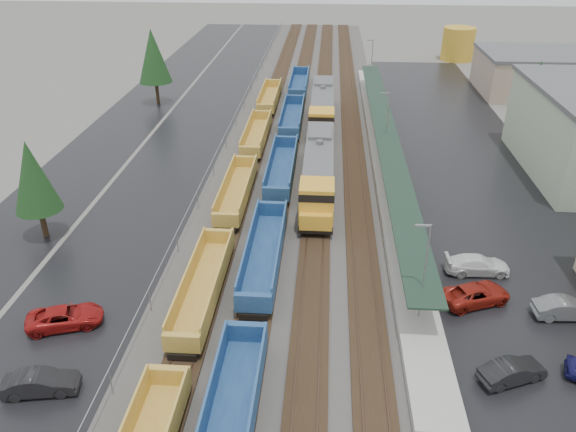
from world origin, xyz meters
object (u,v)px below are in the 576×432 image
(locomotive_trail, at_px, (322,109))
(well_string_blue, at_px, (274,205))
(locomotive_lead, at_px, (318,172))
(storage_tank, at_px, (458,44))
(parked_car_west_b, at_px, (40,383))
(parked_car_west_c, at_px, (65,317))
(parked_car_east_b, at_px, (475,294))
(parked_car_east_a, at_px, (512,372))
(parked_car_east_e, at_px, (566,309))
(parked_car_east_c, at_px, (477,265))
(well_string_yellow, at_px, (223,232))

(locomotive_trail, bearing_deg, well_string_blue, -98.70)
(locomotive_lead, height_order, well_string_blue, locomotive_lead)
(well_string_blue, relative_size, storage_tank, 16.30)
(parked_car_west_b, bearing_deg, storage_tank, -35.08)
(locomotive_trail, height_order, parked_car_west_c, locomotive_trail)
(well_string_blue, distance_m, parked_car_east_b, 20.21)
(locomotive_lead, bearing_deg, storage_tank, 67.63)
(parked_car_east_a, bearing_deg, locomotive_lead, 3.29)
(storage_tank, relative_size, parked_car_east_e, 1.37)
(locomotive_lead, relative_size, parked_car_west_b, 4.62)
(locomotive_lead, xyz_separation_m, parked_car_west_b, (-15.83, -28.41, -1.73))
(well_string_blue, xyz_separation_m, parked_car_east_b, (16.01, -12.34, -0.46))
(parked_car_east_b, bearing_deg, parked_car_east_e, -123.98)
(parked_car_west_b, relative_size, parked_car_east_c, 0.87)
(well_string_blue, xyz_separation_m, parked_car_east_e, (21.99, -13.63, -0.44))
(well_string_blue, height_order, parked_car_east_e, well_string_blue)
(parked_car_east_a, distance_m, parked_car_east_e, 8.57)
(parked_car_west_c, xyz_separation_m, parked_car_east_e, (34.98, 3.46, 0.03))
(parked_car_east_b, xyz_separation_m, parked_car_east_e, (5.99, -1.29, 0.02))
(parked_car_east_c, bearing_deg, locomotive_trail, 17.54)
(storage_tank, bearing_deg, parked_car_east_e, -95.41)
(well_string_blue, relative_size, parked_car_west_b, 22.77)
(parked_car_west_b, bearing_deg, well_string_blue, -37.47)
(well_string_yellow, height_order, well_string_blue, well_string_blue)
(storage_tank, bearing_deg, parked_car_east_b, -99.72)
(parked_car_west_b, height_order, parked_car_east_b, parked_car_west_b)
(well_string_yellow, relative_size, parked_car_east_b, 18.26)
(locomotive_trail, relative_size, parked_car_east_b, 3.94)
(well_string_yellow, relative_size, storage_tank, 15.34)
(parked_car_east_a, bearing_deg, parked_car_east_c, -25.47)
(parked_car_west_b, xyz_separation_m, parked_car_east_b, (27.83, 10.92, -0.01))
(well_string_yellow, bearing_deg, parked_car_east_c, -8.44)
(well_string_yellow, bearing_deg, parked_car_west_b, -113.46)
(well_string_yellow, bearing_deg, well_string_blue, 52.54)
(well_string_yellow, xyz_separation_m, parked_car_east_a, (20.50, -15.00, -0.42))
(well_string_blue, relative_size, parked_car_east_a, 23.58)
(well_string_blue, xyz_separation_m, parked_car_east_a, (16.50, -20.22, -0.48))
(well_string_yellow, distance_m, parked_car_east_b, 21.24)
(well_string_yellow, distance_m, parked_car_east_c, 21.26)
(locomotive_trail, height_order, parked_car_east_c, locomotive_trail)
(locomotive_lead, distance_m, parked_car_east_e, 26.07)
(well_string_yellow, relative_size, parked_car_east_a, 22.20)
(parked_car_east_a, bearing_deg, well_string_yellow, 30.87)
(well_string_blue, bearing_deg, parked_car_east_a, -50.78)
(parked_car_west_c, xyz_separation_m, parked_car_east_b, (28.99, 4.76, 0.01))
(storage_tank, height_order, parked_car_west_c, storage_tank)
(storage_tank, bearing_deg, locomotive_lead, -112.37)
(parked_car_west_b, height_order, parked_car_east_c, parked_car_east_c)
(parked_car_west_b, relative_size, parked_car_east_b, 0.85)
(parked_car_east_c, bearing_deg, parked_car_west_b, 114.18)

